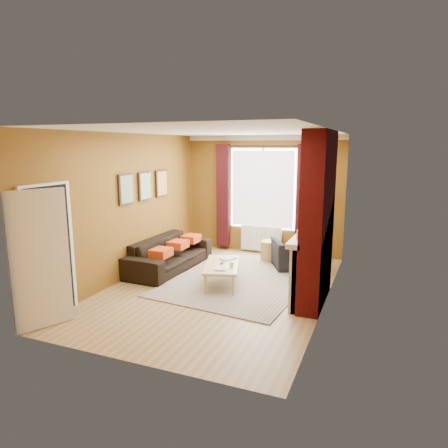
{
  "coord_description": "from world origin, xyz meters",
  "views": [
    {
      "loc": [
        2.69,
        -6.4,
        2.57
      ],
      "look_at": [
        0.0,
        0.25,
        1.15
      ],
      "focal_mm": 32.0,
      "sensor_mm": 36.0,
      "label": 1
    }
  ],
  "objects_px": {
    "sofa": "(170,253)",
    "floor_lamp": "(320,203)",
    "armchair": "(297,254)",
    "wicker_stool": "(269,251)",
    "coffee_table": "(222,266)"
  },
  "relations": [
    {
      "from": "armchair",
      "to": "wicker_stool",
      "type": "xyz_separation_m",
      "value": [
        -0.71,
        0.33,
        -0.08
      ]
    },
    {
      "from": "floor_lamp",
      "to": "sofa",
      "type": "bearing_deg",
      "value": -149.01
    },
    {
      "from": "floor_lamp",
      "to": "armchair",
      "type": "bearing_deg",
      "value": -114.91
    },
    {
      "from": "sofa",
      "to": "floor_lamp",
      "type": "relative_size",
      "value": 1.35
    },
    {
      "from": "armchair",
      "to": "floor_lamp",
      "type": "bearing_deg",
      "value": -141.66
    },
    {
      "from": "armchair",
      "to": "coffee_table",
      "type": "height_order",
      "value": "armchair"
    },
    {
      "from": "coffee_table",
      "to": "floor_lamp",
      "type": "distance_m",
      "value": 2.79
    },
    {
      "from": "coffee_table",
      "to": "floor_lamp",
      "type": "relative_size",
      "value": 0.79
    },
    {
      "from": "coffee_table",
      "to": "wicker_stool",
      "type": "distance_m",
      "value": 1.88
    },
    {
      "from": "wicker_stool",
      "to": "floor_lamp",
      "type": "relative_size",
      "value": 0.27
    },
    {
      "from": "sofa",
      "to": "floor_lamp",
      "type": "distance_m",
      "value": 3.43
    },
    {
      "from": "sofa",
      "to": "floor_lamp",
      "type": "bearing_deg",
      "value": -57.22
    },
    {
      "from": "armchair",
      "to": "floor_lamp",
      "type": "xyz_separation_m",
      "value": [
        0.33,
        0.7,
        1.01
      ]
    },
    {
      "from": "sofa",
      "to": "coffee_table",
      "type": "height_order",
      "value": "sofa"
    },
    {
      "from": "armchair",
      "to": "coffee_table",
      "type": "bearing_deg",
      "value": 27.07
    }
  ]
}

